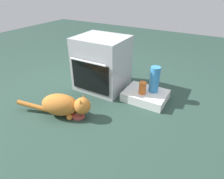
{
  "coord_description": "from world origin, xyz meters",
  "views": [
    {
      "loc": [
        1.2,
        -1.46,
        1.22
      ],
      "look_at": [
        0.34,
        0.03,
        0.25
      ],
      "focal_mm": 31.06,
      "sensor_mm": 36.0,
      "label": 1
    }
  ],
  "objects_px": {
    "pantry_cabinet": "(145,96)",
    "water_bottle": "(154,80)",
    "food_bowl": "(78,115)",
    "cat": "(64,105)",
    "oven": "(102,64)",
    "sauce_jar": "(142,88)"
  },
  "relations": [
    {
      "from": "water_bottle",
      "to": "pantry_cabinet",
      "type": "bearing_deg",
      "value": -141.03
    },
    {
      "from": "food_bowl",
      "to": "sauce_jar",
      "type": "height_order",
      "value": "sauce_jar"
    },
    {
      "from": "pantry_cabinet",
      "to": "sauce_jar",
      "type": "xyz_separation_m",
      "value": [
        -0.02,
        -0.06,
        0.12
      ]
    },
    {
      "from": "cat",
      "to": "water_bottle",
      "type": "relative_size",
      "value": 2.59
    },
    {
      "from": "pantry_cabinet",
      "to": "sauce_jar",
      "type": "relative_size",
      "value": 3.43
    },
    {
      "from": "oven",
      "to": "water_bottle",
      "type": "distance_m",
      "value": 0.67
    },
    {
      "from": "food_bowl",
      "to": "water_bottle",
      "type": "relative_size",
      "value": 0.44
    },
    {
      "from": "oven",
      "to": "sauce_jar",
      "type": "xyz_separation_m",
      "value": [
        0.57,
        -0.06,
        -0.15
      ]
    },
    {
      "from": "oven",
      "to": "water_bottle",
      "type": "relative_size",
      "value": 2.18
    },
    {
      "from": "food_bowl",
      "to": "water_bottle",
      "type": "bearing_deg",
      "value": 53.07
    },
    {
      "from": "water_bottle",
      "to": "sauce_jar",
      "type": "height_order",
      "value": "water_bottle"
    },
    {
      "from": "food_bowl",
      "to": "cat",
      "type": "distance_m",
      "value": 0.18
    },
    {
      "from": "pantry_cabinet",
      "to": "food_bowl",
      "type": "bearing_deg",
      "value": -125.43
    },
    {
      "from": "pantry_cabinet",
      "to": "sauce_jar",
      "type": "height_order",
      "value": "sauce_jar"
    },
    {
      "from": "cat",
      "to": "oven",
      "type": "bearing_deg",
      "value": 70.57
    },
    {
      "from": "food_bowl",
      "to": "oven",
      "type": "bearing_deg",
      "value": 101.2
    },
    {
      "from": "cat",
      "to": "food_bowl",
      "type": "bearing_deg",
      "value": -0.0
    },
    {
      "from": "sauce_jar",
      "to": "cat",
      "type": "bearing_deg",
      "value": -131.86
    },
    {
      "from": "pantry_cabinet",
      "to": "cat",
      "type": "relative_size",
      "value": 0.62
    },
    {
      "from": "pantry_cabinet",
      "to": "sauce_jar",
      "type": "distance_m",
      "value": 0.14
    },
    {
      "from": "pantry_cabinet",
      "to": "water_bottle",
      "type": "height_order",
      "value": "water_bottle"
    },
    {
      "from": "cat",
      "to": "sauce_jar",
      "type": "xyz_separation_m",
      "value": [
        0.58,
        0.65,
        0.05
      ]
    }
  ]
}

